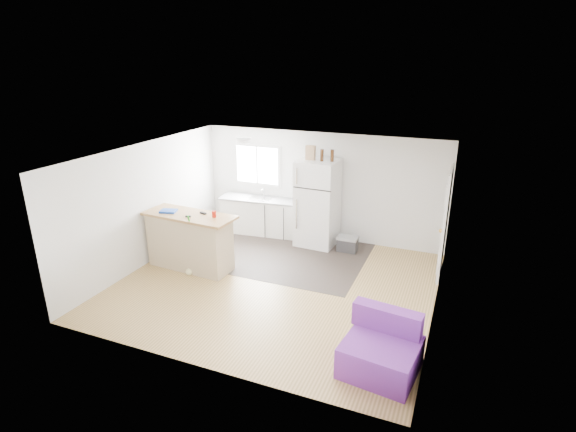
% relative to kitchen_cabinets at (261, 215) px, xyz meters
% --- Properties ---
extents(room, '(5.51, 5.01, 2.41)m').
position_rel_kitchen_cabinets_xyz_m(room, '(1.35, -2.20, 0.77)').
color(room, olive).
rests_on(room, ground).
extents(vinyl_zone, '(4.05, 2.50, 0.00)m').
position_rel_kitchen_cabinets_xyz_m(vinyl_zone, '(0.62, -0.95, -0.43)').
color(vinyl_zone, '#2E2822').
rests_on(vinyl_zone, floor).
extents(window, '(1.18, 0.06, 0.98)m').
position_rel_kitchen_cabinets_xyz_m(window, '(-0.20, 0.28, 1.12)').
color(window, white).
rests_on(window, back_wall).
extents(interior_door, '(0.11, 0.92, 2.10)m').
position_rel_kitchen_cabinets_xyz_m(interior_door, '(4.07, -0.65, 0.59)').
color(interior_door, white).
rests_on(interior_door, right_wall).
extents(ceiling_fixture, '(0.30, 0.30, 0.07)m').
position_rel_kitchen_cabinets_xyz_m(ceiling_fixture, '(0.15, -1.00, 1.93)').
color(ceiling_fixture, white).
rests_on(ceiling_fixture, ceiling).
extents(kitchen_cabinets, '(1.94, 0.77, 1.11)m').
position_rel_kitchen_cabinets_xyz_m(kitchen_cabinets, '(0.00, 0.00, 0.00)').
color(kitchen_cabinets, white).
rests_on(kitchen_cabinets, floor).
extents(peninsula, '(1.84, 0.81, 1.11)m').
position_rel_kitchen_cabinets_xyz_m(peninsula, '(-0.48, -2.18, 0.13)').
color(peninsula, '#C4AF8D').
rests_on(peninsula, floor).
extents(refrigerator, '(0.87, 0.82, 1.88)m').
position_rel_kitchen_cabinets_xyz_m(refrigerator, '(1.42, -0.11, 0.51)').
color(refrigerator, white).
rests_on(refrigerator, floor).
extents(cooler, '(0.43, 0.29, 0.33)m').
position_rel_kitchen_cabinets_xyz_m(cooler, '(2.16, -0.26, -0.26)').
color(cooler, '#303032').
rests_on(cooler, floor).
extents(purple_seat, '(1.04, 0.99, 0.77)m').
position_rel_kitchen_cabinets_xyz_m(purple_seat, '(3.58, -3.83, -0.15)').
color(purple_seat, purple).
rests_on(purple_seat, floor).
extents(cleaner_jug, '(0.18, 0.15, 0.33)m').
position_rel_kitchen_cabinets_xyz_m(cleaner_jug, '(-0.20, -2.23, -0.29)').
color(cleaner_jug, silver).
rests_on(cleaner_jug, floor).
extents(mop, '(0.22, 0.34, 1.23)m').
position_rel_kitchen_cabinets_xyz_m(mop, '(-0.30, -2.45, -0.20)').
color(mop, green).
rests_on(mop, floor).
extents(red_cup, '(0.09, 0.09, 0.12)m').
position_rel_kitchen_cabinets_xyz_m(red_cup, '(0.07, -2.14, 0.74)').
color(red_cup, red).
rests_on(red_cup, peninsula).
extents(blue_tray, '(0.35, 0.29, 0.04)m').
position_rel_kitchen_cabinets_xyz_m(blue_tray, '(-0.89, -2.22, 0.69)').
color(blue_tray, '#1342B8').
rests_on(blue_tray, peninsula).
extents(tool_a, '(0.15, 0.09, 0.03)m').
position_rel_kitchen_cabinets_xyz_m(tool_a, '(-0.22, -2.06, 0.69)').
color(tool_a, black).
rests_on(tool_a, peninsula).
extents(tool_b, '(0.11, 0.07, 0.03)m').
position_rel_kitchen_cabinets_xyz_m(tool_b, '(-0.38, -2.32, 0.69)').
color(tool_b, black).
rests_on(tool_b, peninsula).
extents(cardboard_box, '(0.20, 0.11, 0.30)m').
position_rel_kitchen_cabinets_xyz_m(cardboard_box, '(1.25, -0.15, 1.60)').
color(cardboard_box, tan).
rests_on(cardboard_box, refrigerator).
extents(bottle_left, '(0.08, 0.08, 0.25)m').
position_rel_kitchen_cabinets_xyz_m(bottle_left, '(1.51, -0.19, 1.58)').
color(bottle_left, '#3C1F0A').
rests_on(bottle_left, refrigerator).
extents(bottle_right, '(0.08, 0.08, 0.25)m').
position_rel_kitchen_cabinets_xyz_m(bottle_right, '(1.72, -0.14, 1.58)').
color(bottle_right, '#3C1F0A').
rests_on(bottle_right, refrigerator).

